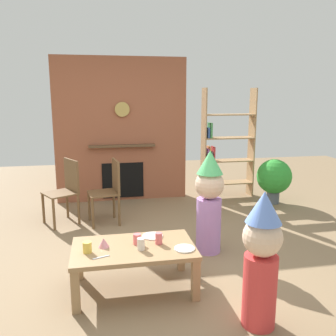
# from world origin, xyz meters

# --- Properties ---
(ground_plane) EXTENTS (12.00, 12.00, 0.00)m
(ground_plane) POSITION_xyz_m (0.00, 0.00, 0.00)
(ground_plane) COLOR #846B4C
(brick_fireplace_feature) EXTENTS (2.20, 0.28, 2.40)m
(brick_fireplace_feature) POSITION_xyz_m (-0.23, 2.60, 1.19)
(brick_fireplace_feature) COLOR #935138
(brick_fireplace_feature) RESTS_ON ground_plane
(bookshelf) EXTENTS (0.90, 0.28, 1.90)m
(bookshelf) POSITION_xyz_m (1.52, 2.40, 0.86)
(bookshelf) COLOR #9E7A51
(bookshelf) RESTS_ON ground_plane
(coffee_table) EXTENTS (1.12, 0.66, 0.42)m
(coffee_table) POSITION_xyz_m (-0.33, -0.44, 0.36)
(coffee_table) COLOR #9E7A51
(coffee_table) RESTS_ON ground_plane
(paper_cup_near_left) EXTENTS (0.08, 0.08, 0.10)m
(paper_cup_near_left) POSITION_xyz_m (-0.74, -0.49, 0.47)
(paper_cup_near_left) COLOR #F2CC4C
(paper_cup_near_left) RESTS_ON coffee_table
(paper_cup_near_right) EXTENTS (0.07, 0.07, 0.11)m
(paper_cup_near_right) POSITION_xyz_m (-0.27, -0.52, 0.48)
(paper_cup_near_right) COLOR silver
(paper_cup_near_right) RESTS_ON coffee_table
(paper_cup_center) EXTENTS (0.07, 0.07, 0.10)m
(paper_cup_center) POSITION_xyz_m (-0.29, -0.39, 0.47)
(paper_cup_center) COLOR #E5666B
(paper_cup_center) RESTS_ON coffee_table
(paper_cup_far_left) EXTENTS (0.07, 0.07, 0.11)m
(paper_cup_far_left) POSITION_xyz_m (-0.09, -0.42, 0.48)
(paper_cup_far_left) COLOR #E5666B
(paper_cup_far_left) RESTS_ON coffee_table
(paper_plate_front) EXTENTS (0.19, 0.19, 0.01)m
(paper_plate_front) POSITION_xyz_m (0.11, -0.58, 0.43)
(paper_plate_front) COLOR white
(paper_plate_front) RESTS_ON coffee_table
(paper_plate_rear) EXTENTS (0.20, 0.20, 0.01)m
(paper_plate_rear) POSITION_xyz_m (-0.13, -0.24, 0.43)
(paper_plate_rear) COLOR white
(paper_plate_rear) RESTS_ON coffee_table
(birthday_cake_slice) EXTENTS (0.10, 0.10, 0.09)m
(birthday_cake_slice) POSITION_xyz_m (-0.60, -0.40, 0.47)
(birthday_cake_slice) COLOR pink
(birthday_cake_slice) RESTS_ON coffee_table
(table_fork) EXTENTS (0.15, 0.06, 0.01)m
(table_fork) POSITION_xyz_m (-0.63, -0.62, 0.43)
(table_fork) COLOR silver
(table_fork) RESTS_ON coffee_table
(child_with_cone_hat) EXTENTS (0.30, 0.30, 1.09)m
(child_with_cone_hat) POSITION_xyz_m (0.58, -1.16, 0.58)
(child_with_cone_hat) COLOR #D13838
(child_with_cone_hat) RESTS_ON ground_plane
(child_in_pink) EXTENTS (0.33, 0.33, 1.18)m
(child_in_pink) POSITION_xyz_m (0.59, 0.23, 0.63)
(child_in_pink) COLOR #B27FCC
(child_in_pink) RESTS_ON ground_plane
(dining_chair_left) EXTENTS (0.55, 0.55, 0.90)m
(dining_chair_left) POSITION_xyz_m (-1.09, 1.54, 0.51)
(dining_chair_left) COLOR brown
(dining_chair_left) RESTS_ON ground_plane
(dining_chair_middle) EXTENTS (0.46, 0.46, 0.90)m
(dining_chair_middle) POSITION_xyz_m (-0.49, 1.42, 0.51)
(dining_chair_middle) COLOR brown
(dining_chair_middle) RESTS_ON ground_plane
(potted_plant_tall) EXTENTS (0.57, 0.57, 0.74)m
(potted_plant_tall) POSITION_xyz_m (2.22, 1.85, 0.44)
(potted_plant_tall) COLOR #4C5660
(potted_plant_tall) RESTS_ON ground_plane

